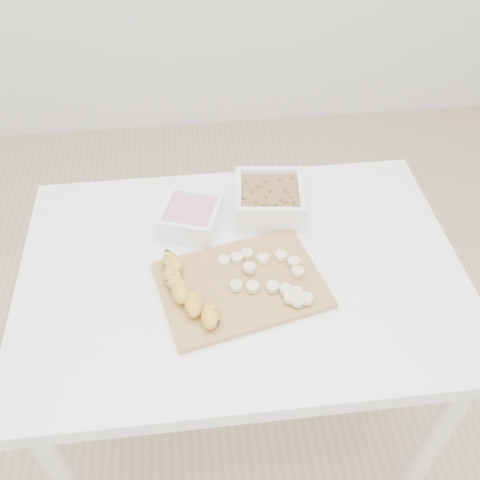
{
  "coord_description": "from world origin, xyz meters",
  "views": [
    {
      "loc": [
        -0.09,
        -0.8,
        1.66
      ],
      "look_at": [
        0.0,
        0.03,
        0.81
      ],
      "focal_mm": 40.0,
      "sensor_mm": 36.0,
      "label": 1
    }
  ],
  "objects": [
    {
      "name": "table",
      "position": [
        0.0,
        0.0,
        0.65
      ],
      "size": [
        1.0,
        0.7,
        0.75
      ],
      "color": "white",
      "rests_on": "ground"
    },
    {
      "name": "ground",
      "position": [
        0.0,
        0.0,
        0.0
      ],
      "size": [
        3.5,
        3.5,
        0.0
      ],
      "primitive_type": "plane",
      "color": "#C6AD89",
      "rests_on": "ground"
    },
    {
      "name": "bowl_yogurt",
      "position": [
        -0.11,
        0.15,
        0.78
      ],
      "size": [
        0.17,
        0.17,
        0.06
      ],
      "color": "white",
      "rests_on": "table"
    },
    {
      "name": "banana_slices",
      "position": [
        0.06,
        -0.05,
        0.77
      ],
      "size": [
        0.19,
        0.18,
        0.02
      ],
      "color": "beige",
      "rests_on": "cutting_board"
    },
    {
      "name": "bowl_granola",
      "position": [
        0.09,
        0.18,
        0.79
      ],
      "size": [
        0.18,
        0.18,
        0.08
      ],
      "color": "white",
      "rests_on": "table"
    },
    {
      "name": "banana",
      "position": [
        -0.12,
        -0.08,
        0.78
      ],
      "size": [
        0.11,
        0.23,
        0.04
      ],
      "primitive_type": null,
      "rotation": [
        0.0,
        0.0,
        0.24
      ],
      "color": "gold",
      "rests_on": "cutting_board"
    },
    {
      "name": "cutting_board",
      "position": [
        -0.01,
        -0.06,
        0.76
      ],
      "size": [
        0.39,
        0.32,
        0.01
      ],
      "primitive_type": "cube",
      "rotation": [
        0.0,
        0.0,
        0.23
      ],
      "color": "#A68344",
      "rests_on": "table"
    }
  ]
}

